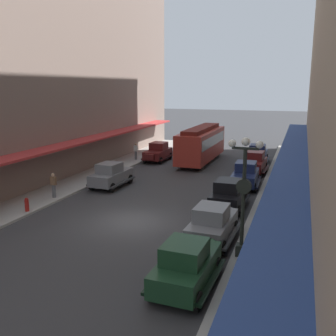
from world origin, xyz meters
name	(u,v)px	position (x,y,z in m)	size (l,w,h in m)	color
ground_plane	(132,221)	(0.00, 0.00, 0.00)	(200.00, 200.00, 0.00)	#38383A
sidewalk_left	(21,206)	(-7.50, 0.00, 0.07)	(3.00, 60.00, 0.15)	#A8A59E
sidewalk_right	(272,238)	(7.50, 0.00, 0.07)	(3.00, 60.00, 0.15)	#A8A59E
parked_car_0	(187,263)	(4.85, -5.66, 0.94)	(2.23, 4.29, 1.84)	#193D23
parked_car_1	(212,223)	(4.79, -1.19, 0.94)	(2.24, 4.30, 1.84)	slate
parked_car_2	(254,162)	(4.88, 14.39, 0.94)	(2.25, 4.30, 1.84)	#591919
parked_car_3	(158,152)	(-4.81, 16.60, 0.94)	(2.18, 4.28, 1.84)	#591919
parked_car_4	(258,153)	(4.64, 18.83, 0.94)	(2.25, 4.30, 1.84)	#19234C
parked_car_5	(228,194)	(4.57, 4.05, 0.94)	(2.15, 4.26, 1.84)	black
parked_car_6	(245,174)	(4.81, 9.52, 0.94)	(2.25, 4.30, 1.84)	#19234C
parked_car_7	(111,174)	(-4.54, 6.23, 0.94)	(2.27, 4.31, 1.84)	slate
streetcar	(201,143)	(-0.62, 17.46, 1.90)	(2.61, 9.62, 3.46)	#A52D23
lamp_post_with_clock	(244,192)	(6.40, -2.61, 2.99)	(1.42, 0.44, 5.16)	black
fire_hydrant	(27,204)	(-6.35, -0.83, 0.56)	(0.24, 0.24, 0.82)	#B21E19
pedestrian_0	(282,168)	(7.26, 12.58, 1.01)	(0.36, 0.28, 1.67)	#4C4238
pedestrian_1	(277,237)	(7.82, -2.18, 1.01)	(0.36, 0.28, 1.67)	#2D2D33
pedestrian_2	(54,185)	(-6.56, 2.07, 0.99)	(0.36, 0.24, 1.64)	slate
pedestrian_3	(277,179)	(7.12, 8.66, 0.99)	(0.36, 0.24, 1.64)	#2D2D33
pedestrian_4	(136,151)	(-6.86, 15.80, 0.99)	(0.36, 0.24, 1.64)	slate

